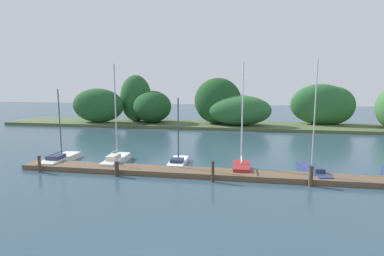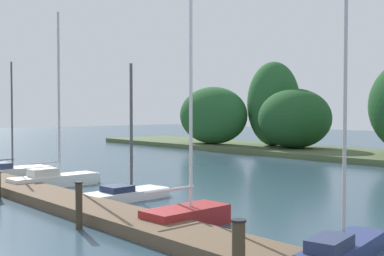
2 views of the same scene
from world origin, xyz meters
name	(u,v)px [view 1 (image 1 of 2)]	position (x,y,z in m)	size (l,w,h in m)	color
dock_pier	(209,173)	(0.00, 12.77, 0.17)	(27.45, 1.80, 0.35)	brown
far_shore	(228,108)	(-0.14, 36.74, 2.67)	(66.25, 8.00, 7.39)	#4C5B38
sailboat_0	(61,158)	(-12.16, 14.30, 0.31)	(1.45, 4.45, 5.84)	silver
sailboat_1	(116,159)	(-7.56, 14.62, 0.41)	(1.20, 4.22, 7.72)	white
sailboat_2	(178,161)	(-2.74, 15.23, 0.29)	(1.39, 3.56, 5.16)	white
sailboat_3	(241,166)	(2.12, 14.10, 0.43)	(1.26, 3.08, 7.83)	maroon
sailboat_4	(313,169)	(7.05, 14.32, 0.36)	(1.71, 4.37, 8.01)	navy
mooring_piling_0	(39,164)	(-12.02, 11.52, 0.60)	(0.25, 0.25, 1.18)	#4C3D28
mooring_piling_1	(117,169)	(-6.19, 11.53, 0.52)	(0.31, 0.31, 1.02)	#3D3323
mooring_piling_2	(213,172)	(0.37, 11.47, 0.69)	(0.22, 0.22, 1.36)	#3D3323
mooring_piling_3	(311,176)	(6.41, 11.71, 0.62)	(0.31, 0.31, 1.24)	#4C3D28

